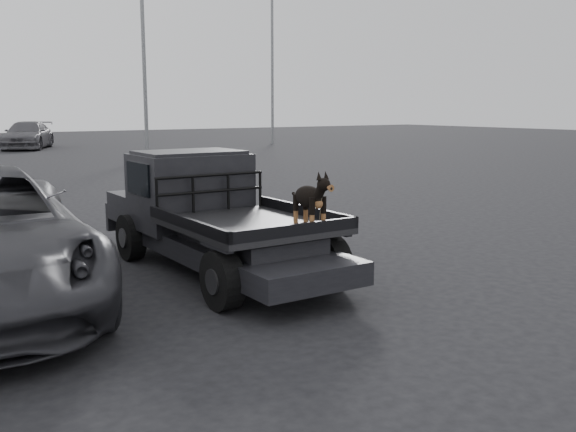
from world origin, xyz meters
TOP-DOWN VIEW (x-y plane):
  - ground at (0.00, 0.00)m, footprint 120.00×120.00m
  - flatbed_ute at (-0.37, 1.77)m, footprint 2.00×5.40m
  - ute_cab at (-0.37, 2.72)m, footprint 1.72×1.30m
  - headache_rack at (-0.37, 1.97)m, footprint 1.80×0.08m
  - dog at (0.01, -0.10)m, footprint 0.32×0.60m
  - distant_car_b at (3.61, 33.90)m, footprint 4.35×6.01m
  - floodlight_far at (18.59, 30.20)m, footprint 1.08×0.28m

SIDE VIEW (x-z plane):
  - ground at x=0.00m, z-range 0.00..0.00m
  - flatbed_ute at x=-0.37m, z-range 0.00..0.92m
  - distant_car_b at x=3.61m, z-range 0.00..1.62m
  - headache_rack at x=-0.37m, z-range 0.92..1.47m
  - dog at x=0.01m, z-range 0.92..1.66m
  - ute_cab at x=-0.37m, z-range 0.92..1.80m
  - floodlight_far at x=18.59m, z-range 0.61..16.92m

